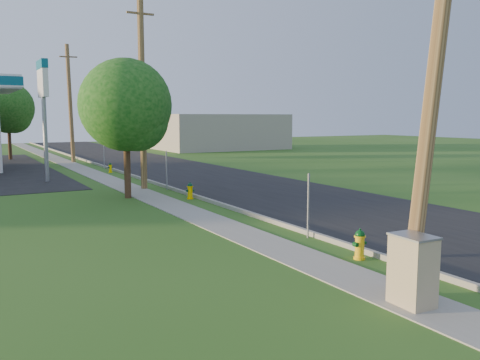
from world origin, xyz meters
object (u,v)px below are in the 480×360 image
at_px(utility_pole_mid, 142,92).
at_px(tree_lot, 9,110).
at_px(price_pylon, 43,86).
at_px(hydrant_near, 360,244).
at_px(tree_verge, 128,109).
at_px(utility_pole_near, 436,61).
at_px(hydrant_mid, 190,191).
at_px(utility_cabinet, 413,271).
at_px(utility_pole_far, 70,103).
at_px(hydrant_far, 110,168).

bearing_deg(utility_pole_mid, tree_lot, 99.97).
xyz_separation_m(price_pylon, hydrant_near, (4.49, -20.86, -5.03)).
height_order(tree_verge, tree_lot, tree_lot).
xyz_separation_m(utility_pole_near, tree_lot, (-4.09, 41.27, -0.48)).
height_order(hydrant_mid, utility_cabinet, utility_cabinet).
xyz_separation_m(utility_pole_far, hydrant_far, (0.56, -9.47, -4.47)).
bearing_deg(hydrant_far, price_pylon, -145.79).
distance_m(price_pylon, tree_verge, 8.51).
xyz_separation_m(hydrant_near, hydrant_far, (-0.04, 23.89, -0.06)).
distance_m(utility_pole_mid, tree_verge, 3.12).
bearing_deg(hydrant_mid, tree_verge, 144.64).
bearing_deg(price_pylon, utility_pole_near, -80.58).
bearing_deg(hydrant_far, utility_cabinet, -92.95).
xyz_separation_m(tree_lot, hydrant_mid, (4.82, -27.44, -3.95)).
distance_m(tree_verge, utility_cabinet, 16.17).
height_order(hydrant_near, utility_cabinet, utility_cabinet).
bearing_deg(tree_lot, utility_cabinet, -85.52).
distance_m(hydrant_near, utility_cabinet, 3.34).
distance_m(utility_pole_mid, tree_lot, 23.64).
xyz_separation_m(utility_pole_far, price_pylon, (-3.90, -12.50, 0.63)).
bearing_deg(utility_cabinet, utility_pole_far, 88.70).
relative_size(utility_pole_mid, hydrant_far, 14.30).
height_order(utility_pole_near, utility_pole_far, utility_pole_far).
relative_size(utility_pole_far, tree_lot, 1.41).
xyz_separation_m(utility_pole_near, hydrant_near, (0.59, 2.64, -4.40)).
xyz_separation_m(utility_pole_far, tree_verge, (-1.53, -20.56, -0.74)).
bearing_deg(hydrant_far, utility_pole_near, -91.20).
distance_m(hydrant_far, utility_cabinet, 26.94).
xyz_separation_m(tree_verge, utility_cabinet, (0.70, -15.81, -3.35)).
relative_size(utility_pole_far, hydrant_near, 11.66).
distance_m(price_pylon, tree_lot, 17.81).
bearing_deg(hydrant_near, utility_pole_mid, 92.21).
height_order(tree_lot, hydrant_near, tree_lot).
height_order(utility_pole_mid, price_pylon, utility_pole_mid).
bearing_deg(hydrant_near, utility_pole_near, -102.68).
relative_size(utility_pole_mid, tree_lot, 1.46).
height_order(price_pylon, hydrant_mid, price_pylon).
distance_m(utility_pole_mid, hydrant_near, 16.03).
height_order(utility_pole_near, hydrant_near, utility_pole_near).
distance_m(hydrant_near, hydrant_far, 23.89).
height_order(price_pylon, hydrant_near, price_pylon).
height_order(tree_verge, hydrant_mid, tree_verge).
xyz_separation_m(price_pylon, hydrant_mid, (4.63, -9.67, -5.06)).
bearing_deg(tree_verge, utility_pole_mid, 59.14).
distance_m(utility_pole_mid, price_pylon, 6.76).
relative_size(tree_lot, utility_cabinet, 4.71).
bearing_deg(utility_pole_mid, utility_cabinet, -92.58).
bearing_deg(tree_lot, utility_pole_mid, -80.03).
bearing_deg(tree_verge, hydrant_near, -80.57).
distance_m(utility_pole_far, utility_cabinet, 36.61).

